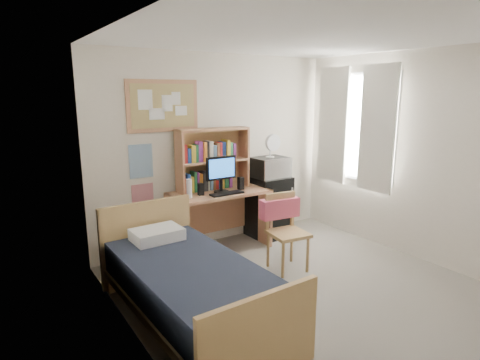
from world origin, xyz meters
TOP-DOWN VIEW (x-y plane):
  - floor at (0.00, 0.00)m, footprint 3.60×4.20m
  - ceiling at (0.00, 0.00)m, footprint 3.60×4.20m
  - wall_back at (0.00, 2.10)m, footprint 3.60×0.04m
  - wall_left at (-1.80, 0.00)m, footprint 0.04×4.20m
  - wall_right at (1.80, 0.00)m, footprint 0.04×4.20m
  - window_unit at (1.75, 1.20)m, footprint 0.10×1.40m
  - curtain_left at (1.72, 0.80)m, footprint 0.04×0.55m
  - curtain_right at (1.72, 1.60)m, footprint 0.04×0.55m
  - bulletin_board at (-0.78, 2.08)m, footprint 0.94×0.03m
  - poster_wave at (-1.10, 2.09)m, footprint 0.30×0.01m
  - poster_japan at (-1.10, 2.09)m, footprint 0.28×0.01m
  - desk at (-0.18, 1.76)m, footprint 1.30×0.67m
  - desk_chair at (0.18, 0.76)m, footprint 0.51×0.51m
  - mini_fridge at (0.69, 1.82)m, footprint 0.54×0.54m
  - bed at (-1.27, 0.41)m, footprint 1.07×2.06m
  - hutch at (-0.17, 1.91)m, footprint 1.00×0.27m
  - monitor at (-0.18, 1.70)m, footprint 0.42×0.04m
  - keyboard at (-0.18, 1.56)m, footprint 0.45×0.15m
  - speaker_left at (-0.48, 1.70)m, footprint 0.06×0.06m
  - speaker_right at (0.12, 1.69)m, footprint 0.07×0.07m
  - water_bottle at (-0.66, 1.66)m, footprint 0.07×0.07m
  - hoodie at (0.20, 0.96)m, footprint 0.51×0.21m
  - microwave at (0.69, 1.80)m, footprint 0.50×0.38m
  - desk_fan at (0.69, 1.80)m, footprint 0.24×0.24m
  - pillow at (-1.30, 1.16)m, footprint 0.52×0.37m

SIDE VIEW (x-z plane):
  - floor at x=0.00m, z-range -0.02..0.00m
  - bed at x=-1.27m, z-range 0.00..0.56m
  - desk at x=-0.18m, z-range 0.00..0.81m
  - mini_fridge at x=0.69m, z-range 0.00..0.89m
  - desk_chair at x=0.18m, z-range 0.00..0.92m
  - pillow at x=-1.30m, z-range 0.56..0.68m
  - hoodie at x=0.20m, z-range 0.59..0.83m
  - poster_japan at x=-1.10m, z-range 0.60..0.96m
  - keyboard at x=-0.18m, z-range 0.81..0.83m
  - speaker_left at x=-0.48m, z-range 0.81..0.96m
  - speaker_right at x=0.12m, z-range 0.81..0.98m
  - water_bottle at x=-0.66m, z-range 0.81..1.05m
  - monitor at x=-0.18m, z-range 0.81..1.26m
  - microwave at x=0.69m, z-range 0.89..1.18m
  - hutch at x=-0.17m, z-range 0.81..1.63m
  - poster_wave at x=-1.10m, z-range 1.04..1.46m
  - wall_back at x=0.00m, z-range 0.00..2.60m
  - wall_left at x=-1.80m, z-range 0.00..2.60m
  - wall_right at x=1.80m, z-range 0.00..2.60m
  - desk_fan at x=0.69m, z-range 1.18..1.48m
  - window_unit at x=1.75m, z-range 0.75..2.45m
  - curtain_left at x=1.72m, z-range 0.75..2.45m
  - curtain_right at x=1.72m, z-range 0.75..2.45m
  - bulletin_board at x=-0.78m, z-range 1.60..2.24m
  - ceiling at x=0.00m, z-range 2.59..2.61m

